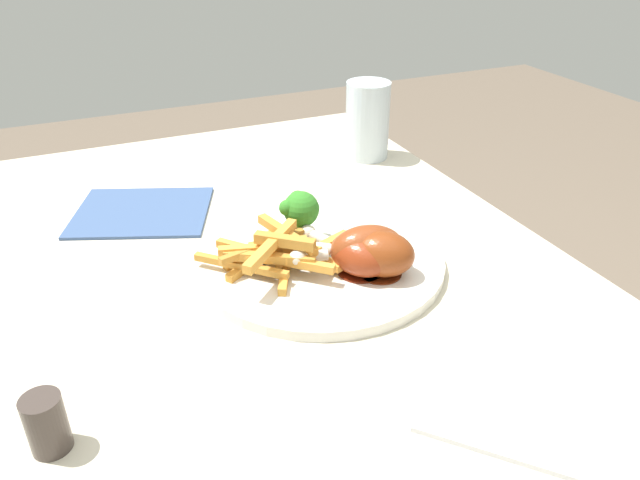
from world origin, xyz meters
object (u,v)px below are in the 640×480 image
Objects in this scene: dinner_plate at (320,260)px; chicken_drumstick_near at (357,253)px; chicken_drumstick_far at (364,249)px; pepper_shaker at (46,424)px; dining_table at (289,370)px; water_glass at (367,120)px; chicken_drumstick_extra at (377,253)px; broccoli_floret_front at (301,209)px; fork at (539,463)px; carrot_fries_pile at (275,251)px.

chicken_drumstick_near reaches higher than dinner_plate.
chicken_drumstick_far reaches higher than pepper_shaker.
dining_table is 3.62× the size of dinner_plate.
dinner_plate is 2.33× the size of water_glass.
water_glass is (0.33, -0.16, 0.02)m from chicken_drumstick_extra.
broccoli_floret_front is (0.06, -0.04, 0.18)m from dining_table.
chicken_drumstick_far is at bearing -70.48° from pepper_shaker.
fork is at bearing 164.31° from water_glass.
chicken_drumstick_far is (-0.04, -0.03, 0.03)m from dinner_plate.
dinner_plate reaches higher than dining_table.
pepper_shaker is at bearing 125.07° from broccoli_floret_front.
carrot_fries_pile is at bearing 62.19° from chicken_drumstick_near.
dining_table is 0.42m from water_glass.
carrot_fries_pile is 0.33m from fork.
water_glass is at bearing -29.24° from chicken_drumstick_near.
chicken_drumstick_extra is 2.41× the size of pepper_shaker.
chicken_drumstick_extra is (-0.05, -0.09, 0.00)m from carrot_fries_pile.
broccoli_floret_front is at bearing 7.07° from dinner_plate.
dining_table is 0.19m from broccoli_floret_front.
carrot_fries_pile is 0.37m from water_glass.
dining_table is 20.65× the size of pepper_shaker.
carrot_fries_pile is at bearing 21.59° from dining_table.
chicken_drumstick_extra is at bearing -73.02° from pepper_shaker.
dinner_plate is 0.06m from carrot_fries_pile.
broccoli_floret_front is 0.50× the size of chicken_drumstick_near.
dinner_plate is at bearing -86.90° from carrot_fries_pile.
dining_table is at bearing 144.66° from broccoli_floret_front.
chicken_drumstick_far is 1.07× the size of water_glass.
carrot_fries_pile is 3.44× the size of pepper_shaker.
broccoli_floret_front reaches higher than pepper_shaker.
broccoli_floret_front is 0.31m from water_glass.
dining_table is 7.92× the size of chicken_drumstick_far.
water_glass is (0.59, -0.17, 0.06)m from fork.
dinner_plate is 0.06m from chicken_drumstick_near.
dining_table is at bearing -59.97° from pepper_shaker.
chicken_drumstick_near is (-0.04, -0.02, 0.03)m from dinner_plate.
carrot_fries_pile and chicken_drumstick_near have the same top height.
fork is (-0.36, -0.04, -0.05)m from broccoli_floret_front.
broccoli_floret_front reaches higher than carrot_fries_pile.
broccoli_floret_front reaches higher than dinner_plate.
broccoli_floret_front is at bearing 24.52° from chicken_drumstick_extra.
carrot_fries_pile is at bearing 64.54° from chicken_drumstick_far.
broccoli_floret_front reaches higher than chicken_drumstick_near.
dinner_plate is 2.28× the size of chicken_drumstick_near.
broccoli_floret_front is (0.04, 0.01, 0.05)m from dinner_plate.
pepper_shaker is (-0.11, 0.31, -0.01)m from chicken_drumstick_near.
fork is at bearing -164.87° from dining_table.
carrot_fries_pile reaches higher than pepper_shaker.
pepper_shaker is at bearing 20.46° from fork.
water_glass is (0.31, -0.17, 0.02)m from chicken_drumstick_far.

